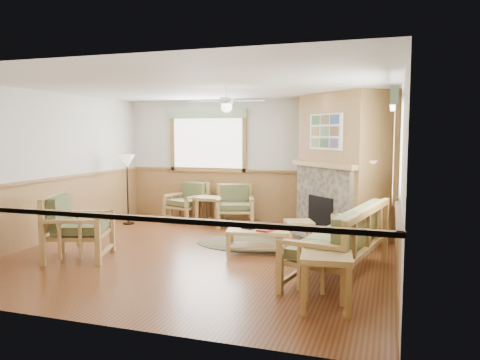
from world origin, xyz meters
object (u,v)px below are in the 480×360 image
(floor_lamp_right, at_px, (367,203))
(footstool, at_px, (299,232))
(sofa, at_px, (338,241))
(armchair_left, at_px, (79,227))
(end_table_chairs, at_px, (210,210))
(armchair_back_left, at_px, (186,202))
(coffee_table, at_px, (258,242))
(end_table_sofa, at_px, (326,282))
(armchair_back_right, at_px, (235,205))
(floor_lamp_left, at_px, (128,189))

(floor_lamp_right, bearing_deg, footstool, -166.36)
(sofa, relative_size, armchair_left, 2.14)
(end_table_chairs, relative_size, floor_lamp_right, 0.39)
(armchair_left, bearing_deg, armchair_back_left, -22.75)
(sofa, xyz_separation_m, end_table_chairs, (-3.06, 2.99, -0.20))
(coffee_table, bearing_deg, end_table_sofa, -67.94)
(armchair_back_right, distance_m, end_table_chairs, 0.60)
(sofa, bearing_deg, armchair_back_right, -128.52)
(floor_lamp_left, bearing_deg, end_table_chairs, 19.82)
(armchair_back_right, bearing_deg, end_table_sofa, -79.38)
(footstool, bearing_deg, floor_lamp_right, 13.64)
(end_table_sofa, xyz_separation_m, floor_lamp_left, (-4.74, 3.66, 0.44))
(end_table_sofa, height_order, floor_lamp_right, floor_lamp_right)
(end_table_chairs, xyz_separation_m, floor_lamp_left, (-1.67, -0.60, 0.46))
(armchair_back_right, height_order, coffee_table, armchair_back_right)
(armchair_back_left, height_order, floor_lamp_right, floor_lamp_right)
(armchair_back_left, relative_size, footstool, 1.80)
(floor_lamp_left, relative_size, floor_lamp_right, 1.01)
(armchair_left, height_order, end_table_chairs, armchair_left)
(armchair_back_right, relative_size, end_table_sofa, 1.37)
(sofa, xyz_separation_m, end_table_sofa, (0.01, -1.27, -0.18))
(sofa, xyz_separation_m, armchair_back_left, (-3.69, 3.14, -0.07))
(end_table_sofa, bearing_deg, coffee_table, 123.22)
(sofa, bearing_deg, end_table_chairs, -122.87)
(end_table_chairs, height_order, end_table_sofa, end_table_sofa)
(armchair_back_left, xyz_separation_m, footstool, (2.82, -1.41, -0.22))
(armchair_left, xyz_separation_m, floor_lamp_left, (-0.79, 2.71, 0.26))
(sofa, relative_size, end_table_chairs, 3.66)
(coffee_table, distance_m, floor_lamp_right, 2.08)
(floor_lamp_left, bearing_deg, armchair_back_left, 35.82)
(armchair_back_right, distance_m, floor_lamp_right, 2.92)
(armchair_back_left, bearing_deg, armchair_back_right, 11.28)
(armchair_back_left, height_order, floor_lamp_left, floor_lamp_left)
(end_table_sofa, bearing_deg, armchair_back_left, 130.04)
(coffee_table, relative_size, floor_lamp_right, 0.67)
(floor_lamp_left, bearing_deg, sofa, -26.84)
(end_table_chairs, distance_m, floor_lamp_left, 1.83)
(armchair_left, height_order, floor_lamp_left, floor_lamp_left)
(armchair_back_left, distance_m, floor_lamp_left, 1.32)
(armchair_back_left, distance_m, coffee_table, 3.29)
(coffee_table, xyz_separation_m, end_table_chairs, (-1.70, 2.17, 0.09))
(armchair_left, xyz_separation_m, coffee_table, (2.58, 1.14, -0.30))
(coffee_table, bearing_deg, sofa, -42.40)
(end_table_chairs, xyz_separation_m, footstool, (2.19, -1.27, -0.09))
(armchair_back_left, height_order, end_table_sofa, armchair_back_left)
(floor_lamp_right, bearing_deg, coffee_table, -144.08)
(armchair_left, relative_size, coffee_table, 0.99)
(end_table_chairs, relative_size, end_table_sofa, 0.94)
(armchair_back_right, bearing_deg, floor_lamp_left, 174.24)
(coffee_table, bearing_deg, floor_lamp_right, 24.76)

